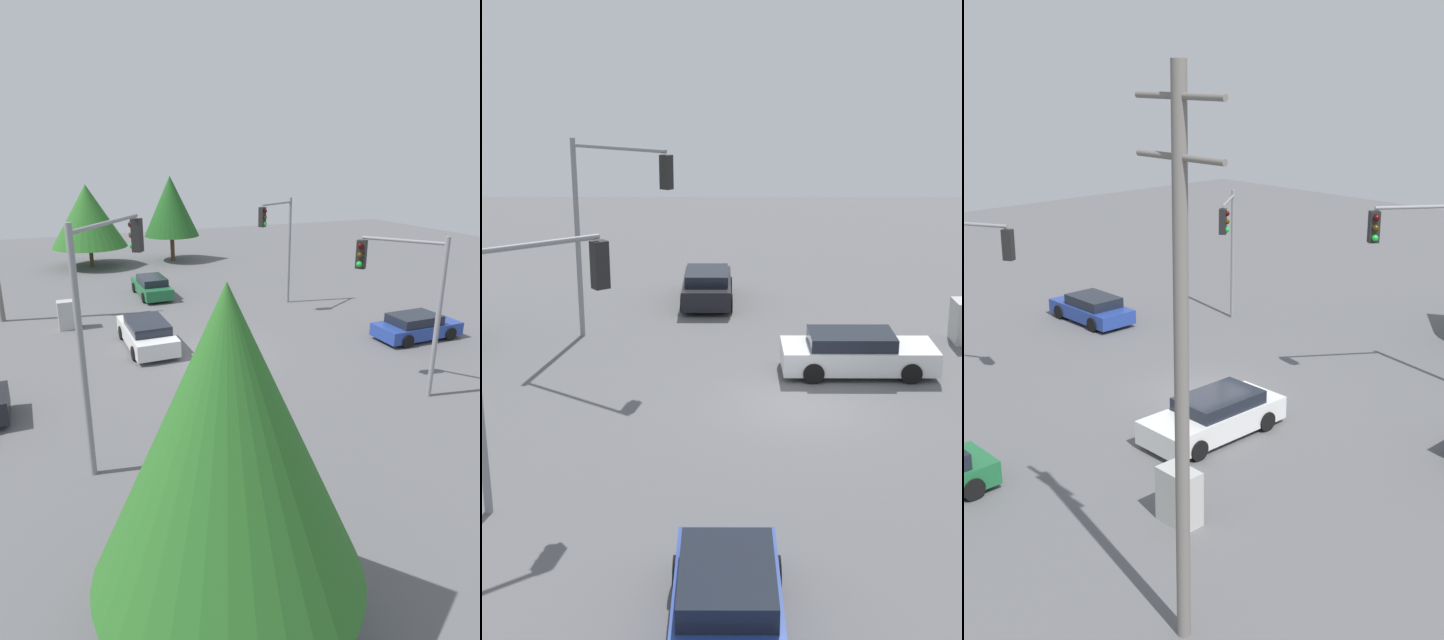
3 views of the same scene
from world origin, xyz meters
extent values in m
plane|color=#5B5B5E|center=(0.00, 0.00, 0.00)|extent=(80.00, 80.00, 0.00)
cylinder|color=black|center=(-1.02, 9.39, 0.31)|extent=(0.22, 0.63, 0.63)
cube|color=silver|center=(-2.59, 1.98, 0.54)|extent=(1.90, 4.76, 0.74)
cube|color=black|center=(-2.59, 1.74, 1.12)|extent=(1.67, 2.62, 0.41)
cylinder|color=black|center=(-3.49, 3.45, 0.32)|extent=(0.22, 0.64, 0.64)
cylinder|color=black|center=(-1.69, 3.45, 0.32)|extent=(0.22, 0.64, 0.64)
cylinder|color=black|center=(-3.49, 0.50, 0.32)|extent=(0.22, 0.64, 0.64)
cylinder|color=black|center=(-1.69, 0.50, 0.32)|extent=(0.22, 0.64, 0.64)
cube|color=#233D93|center=(9.75, -2.15, 0.48)|extent=(4.21, 1.82, 0.61)
cube|color=black|center=(9.54, -2.15, 1.01)|extent=(2.31, 1.60, 0.45)
cylinder|color=black|center=(11.05, -1.29, 0.32)|extent=(0.64, 0.22, 0.64)
cylinder|color=black|center=(11.05, -3.01, 0.32)|extent=(0.64, 0.22, 0.64)
cylinder|color=black|center=(8.44, -1.29, 0.32)|extent=(0.64, 0.22, 0.64)
cylinder|color=black|center=(8.44, -3.01, 0.32)|extent=(0.64, 0.22, 0.64)
cylinder|color=gray|center=(-5.14, -5.63, 6.69)|extent=(2.40, 3.34, 0.12)
cube|color=black|center=(-3.99, -3.99, 6.07)|extent=(0.42, 0.44, 1.05)
sphere|color=#360503|center=(-4.13, -3.89, 6.40)|extent=(0.22, 0.22, 0.22)
sphere|color=#392605|center=(-4.13, -3.89, 6.07)|extent=(0.22, 0.22, 0.22)
sphere|color=green|center=(-4.13, -3.89, 5.73)|extent=(0.22, 0.22, 0.22)
cylinder|color=gray|center=(5.78, -7.24, 2.95)|extent=(0.18, 0.18, 5.89)
cylinder|color=gray|center=(4.92, -6.06, 5.64)|extent=(1.83, 2.41, 0.12)
cube|color=black|center=(4.05, -4.89, 5.02)|extent=(0.43, 0.44, 1.05)
sphere|color=#360503|center=(3.91, -5.00, 5.36)|extent=(0.22, 0.22, 0.22)
sphere|color=#392605|center=(3.91, -5.00, 5.02)|extent=(0.22, 0.22, 0.22)
sphere|color=green|center=(3.91, -5.00, 4.68)|extent=(0.22, 0.22, 0.22)
cylinder|color=gray|center=(5.84, 5.35, 6.01)|extent=(2.52, 1.47, 0.12)
cube|color=black|center=(4.61, 4.66, 5.38)|extent=(0.43, 0.41, 1.05)
sphere|color=#360503|center=(4.70, 4.51, 5.72)|extent=(0.22, 0.22, 0.22)
sphere|color=#392605|center=(4.70, 4.51, 5.38)|extent=(0.22, 0.22, 0.22)
sphere|color=green|center=(4.70, 4.51, 5.05)|extent=(0.22, 0.22, 0.22)
cylinder|color=slate|center=(-8.88, 8.82, 5.63)|extent=(0.28, 0.28, 11.27)
cylinder|color=slate|center=(-8.88, 8.82, 10.67)|extent=(2.20, 0.12, 0.12)
cylinder|color=slate|center=(-8.88, 8.82, 9.67)|extent=(2.20, 0.12, 0.12)
cube|color=#B2B2AD|center=(-5.65, 6.09, 0.74)|extent=(1.11, 0.67, 1.49)
camera|label=1|loc=(-7.27, -19.83, 8.38)|focal=28.00mm
camera|label=2|loc=(20.94, -2.20, 8.98)|focal=45.00mm
camera|label=3|loc=(-19.19, 17.90, 11.16)|focal=45.00mm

